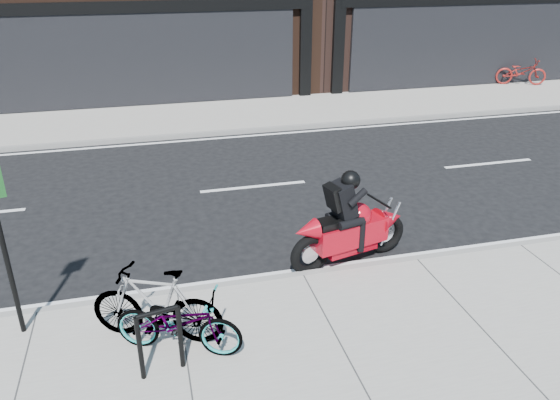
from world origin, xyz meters
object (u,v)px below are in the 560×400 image
object	(u,v)px
bike_rack	(160,336)
bicycle_front	(178,322)
bicycle_rear	(156,304)
sign_post	(1,235)
bicycle_far	(521,72)
motorcycle	(355,225)

from	to	relation	value
bike_rack	bicycle_front	xyz separation A→B (m)	(0.24, 0.36, -0.10)
bike_rack	bicycle_rear	size ratio (longest dim) A/B	0.52
bicycle_rear	sign_post	distance (m)	2.12
sign_post	bike_rack	bearing A→B (deg)	-54.17
bicycle_front	bicycle_far	size ratio (longest dim) A/B	0.90
bike_rack	bicycle_far	xyz separation A→B (m)	(14.22, 12.68, -0.06)
bicycle_far	bicycle_front	bearing A→B (deg)	152.66
bicycle_front	motorcycle	distance (m)	3.55
bike_rack	sign_post	distance (m)	2.41
bicycle_front	sign_post	world-z (taller)	sign_post
bike_rack	bicycle_rear	xyz separation A→B (m)	(-0.01, 0.67, -0.00)
motorcycle	bicycle_far	bearing A→B (deg)	30.35
bike_rack	bicycle_front	world-z (taller)	bike_rack
bike_rack	bicycle_far	distance (m)	19.05
bicycle_front	bicycle_far	distance (m)	18.63
bicycle_front	sign_post	distance (m)	2.48
bicycle_front	bike_rack	bearing A→B (deg)	169.57
bicycle_rear	bike_rack	bearing A→B (deg)	24.40
bicycle_rear	motorcycle	distance (m)	3.63
bicycle_rear	bicycle_far	xyz separation A→B (m)	(14.23, 12.01, -0.05)
bicycle_rear	motorcycle	xyz separation A→B (m)	(3.33, 1.46, 0.02)
motorcycle	bicycle_far	distance (m)	15.17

